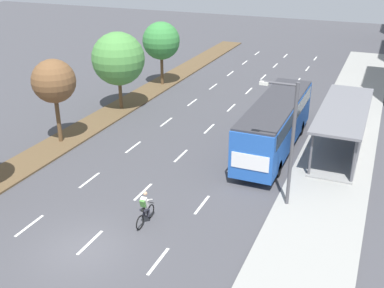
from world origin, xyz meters
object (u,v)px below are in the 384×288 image
bus_shelter (347,125)px  streetlight (289,137)px  median_tree_third (118,59)px  bus (275,121)px  cyclist (145,209)px  median_tree_fourth (161,41)px  median_tree_second (54,82)px

bus_shelter → streetlight: bearing=-104.5°
median_tree_third → streetlight: size_ratio=0.94×
bus_shelter → bus: (-4.28, -1.58, 0.20)m
bus_shelter → cyclist: bearing=-122.4°
bus → streetlight: (2.17, -6.60, 1.82)m
bus → median_tree_fourth: (-13.39, 10.67, 2.12)m
bus → median_tree_third: size_ratio=1.84×
median_tree_third → median_tree_second: bearing=-92.1°
median_tree_fourth → cyclist: bearing=-65.7°
median_tree_second → median_tree_third: size_ratio=0.92×
median_tree_fourth → streetlight: (15.56, -17.27, -0.30)m
bus_shelter → median_tree_fourth: median_tree_fourth is taller
streetlight → median_tree_fourth: bearing=132.0°
cyclist → median_tree_fourth: (-9.74, 21.58, 3.40)m
median_tree_third → median_tree_fourth: median_tree_third is taller
bus → cyclist: size_ratio=6.20×
bus_shelter → median_tree_fourth: (-17.67, 9.09, 2.32)m
median_tree_fourth → bus_shelter: bearing=-27.2°
bus_shelter → median_tree_fourth: bearing=152.8°
cyclist → median_tree_second: bearing=146.9°
cyclist → median_tree_third: (-9.75, 14.05, 3.38)m
median_tree_third → bus_shelter: bearing=-5.1°
median_tree_fourth → median_tree_third: bearing=-90.1°
median_tree_second → median_tree_fourth: (0.29, 15.05, -0.11)m
median_tree_third → streetlight: (15.58, -9.75, -0.28)m
cyclist → streetlight: streetlight is taller
bus_shelter → cyclist: size_ratio=5.50×
bus_shelter → cyclist: 14.83m
bus_shelter → median_tree_third: 17.90m
bus → median_tree_third: (-13.41, 3.14, 2.10)m
cyclist → median_tree_second: median_tree_second is taller
bus → median_tree_fourth: size_ratio=1.94×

